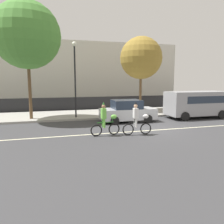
{
  "coord_description": "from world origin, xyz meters",
  "views": [
    {
      "loc": [
        -6.17,
        -12.61,
        3.11
      ],
      "look_at": [
        -2.3,
        1.2,
        1.0
      ],
      "focal_mm": 35.0,
      "sensor_mm": 36.0,
      "label": 1
    }
  ],
  "objects": [
    {
      "name": "building_backdrop",
      "position": [
        -3.94,
        18.0,
        3.87
      ],
      "size": [
        28.0,
        8.0,
        7.74
      ],
      "primitive_type": "cube",
      "color": "beige",
      "rests_on": "ground"
    },
    {
      "name": "road_centre_line",
      "position": [
        0.0,
        -0.5,
        0.0
      ],
      "size": [
        36.0,
        0.14,
        0.01
      ],
      "primitive_type": "cube",
      "color": "beige",
      "rests_on": "ground"
    },
    {
      "name": "street_lamp_post",
      "position": [
        -4.3,
        4.75,
        3.99
      ],
      "size": [
        0.36,
        0.36,
        5.86
      ],
      "color": "black",
      "rests_on": "sidewalk_curb"
    },
    {
      "name": "parade_cyclist_lime",
      "position": [
        -3.28,
        -0.94,
        0.84
      ],
      "size": [
        1.72,
        0.5,
        1.92
      ],
      "color": "black",
      "rests_on": "ground"
    },
    {
      "name": "street_tree_far_corner",
      "position": [
        -7.7,
        5.1,
        6.36
      ],
      "size": [
        4.93,
        4.93,
        8.68
      ],
      "color": "brown",
      "rests_on": "sidewalk_curb"
    },
    {
      "name": "street_tree_near_lamp",
      "position": [
        2.24,
        7.14,
        5.17
      ],
      "size": [
        4.0,
        4.0,
        7.03
      ],
      "color": "brown",
      "rests_on": "sidewalk_curb"
    },
    {
      "name": "ground_plane",
      "position": [
        0.0,
        0.0,
        0.0
      ],
      "size": [
        80.0,
        80.0,
        0.0
      ],
      "primitive_type": "plane",
      "color": "#38383A"
    },
    {
      "name": "parade_cyclist_zebra",
      "position": [
        -1.5,
        -1.28,
        0.84
      ],
      "size": [
        1.72,
        0.5,
        1.92
      ],
      "color": "black",
      "rests_on": "ground"
    },
    {
      "name": "parked_car_silver",
      "position": [
        -0.7,
        2.64,
        0.78
      ],
      "size": [
        4.1,
        1.92,
        1.64
      ],
      "color": "#B7BABF",
      "rests_on": "ground"
    },
    {
      "name": "sidewalk_curb",
      "position": [
        0.0,
        6.5,
        0.07
      ],
      "size": [
        60.0,
        5.0,
        0.15
      ],
      "primitive_type": "cube",
      "color": "#9E9B93",
      "rests_on": "ground"
    },
    {
      "name": "parked_van_grey",
      "position": [
        5.41,
        2.7,
        1.28
      ],
      "size": [
        5.0,
        2.22,
        2.18
      ],
      "color": "#99999E",
      "rests_on": "ground"
    },
    {
      "name": "fence_line",
      "position": [
        0.0,
        9.4,
        0.7
      ],
      "size": [
        40.0,
        0.08,
        1.4
      ],
      "primitive_type": "cube",
      "color": "black",
      "rests_on": "ground"
    }
  ]
}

